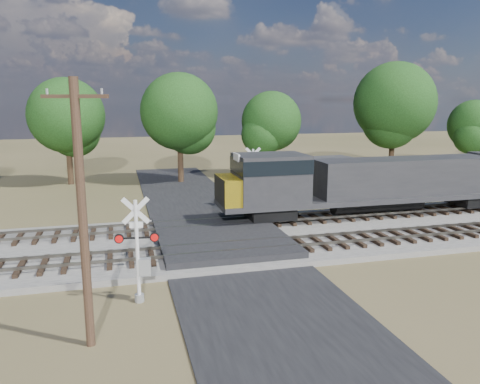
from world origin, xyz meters
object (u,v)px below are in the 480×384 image
object	(u,v)px
crossing_signal_near	(140,259)
crossing_signal_far	(252,183)
utility_pole	(82,210)
equipment_shed	(333,174)

from	to	relation	value
crossing_signal_near	crossing_signal_far	world-z (taller)	crossing_signal_far
crossing_signal_near	crossing_signal_far	xyz separation A→B (m)	(8.81, 14.68, 0.11)
utility_pole	equipment_shed	size ratio (longest dim) A/B	1.84
crossing_signal_far	utility_pole	world-z (taller)	utility_pole
utility_pole	equipment_shed	distance (m)	30.36
utility_pole	crossing_signal_far	bearing A→B (deg)	81.84
crossing_signal_near	crossing_signal_far	distance (m)	17.12
crossing_signal_far	equipment_shed	distance (m)	10.46
crossing_signal_far	utility_pole	bearing A→B (deg)	65.70
crossing_signal_near	equipment_shed	world-z (taller)	crossing_signal_near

